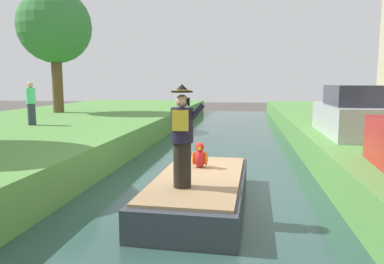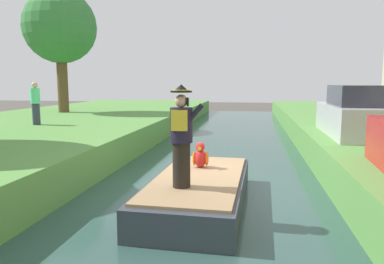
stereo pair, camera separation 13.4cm
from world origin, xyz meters
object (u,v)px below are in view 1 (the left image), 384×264
at_px(boat, 199,191).
at_px(person_pirate, 182,136).
at_px(tree_tall, 55,27).
at_px(parked_car_silver, 353,114).
at_px(parrot_plush, 200,157).
at_px(person_bystander, 31,103).

height_order(boat, person_pirate, person_pirate).
xyz_separation_m(boat, tree_tall, (-8.93, 11.03, 5.02)).
bearing_deg(parked_car_silver, person_pirate, -129.42).
height_order(parrot_plush, person_bystander, person_bystander).
relative_size(tree_tall, parked_car_silver, 1.58).
distance_m(boat, parrot_plush, 0.93).
bearing_deg(person_pirate, parked_car_silver, 40.40).
xyz_separation_m(parrot_plush, parked_car_silver, (4.21, 3.69, 0.68)).
relative_size(person_pirate, parked_car_silver, 0.46).
relative_size(boat, person_pirate, 2.30).
bearing_deg(tree_tall, person_bystander, -70.84).
distance_m(boat, parked_car_silver, 6.19).
xyz_separation_m(boat, parrot_plush, (-0.08, 0.75, 0.55)).
bearing_deg(parrot_plush, person_pirate, -94.28).
distance_m(parrot_plush, tree_tall, 14.29).
bearing_deg(tree_tall, parrot_plush, -49.28).
bearing_deg(parked_car_silver, parrot_plush, -138.79).
bearing_deg(tree_tall, person_pirate, -53.65).
bearing_deg(person_pirate, parrot_plush, 75.53).
bearing_deg(person_bystander, parrot_plush, -34.05).
bearing_deg(parked_car_silver, tree_tall, 153.21).
xyz_separation_m(tree_tall, parked_car_silver, (13.07, -6.60, -3.78)).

